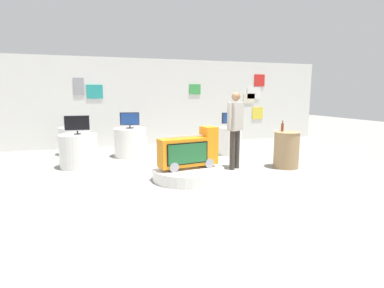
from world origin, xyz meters
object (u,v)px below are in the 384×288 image
object	(u,v)px
tv_on_far_right	(74,121)
bottle_on_side_table	(282,127)
main_display_pedestal	(188,174)
tv_on_center_rear	(77,123)
display_pedestal_left_rear	(230,141)
display_pedestal_center_rear	(79,151)
side_table_round	(286,149)
display_pedestal_right_rear	(130,142)
tv_on_right_rear	(130,120)
tv_on_left_rear	(231,119)
display_pedestal_far_right	(75,141)
shopper_browsing_near_truck	(235,124)
novelty_firetruck_tv	(190,152)

from	to	relation	value
tv_on_far_right	bottle_on_side_table	size ratio (longest dim) A/B	1.50
main_display_pedestal	tv_on_center_rear	distance (m)	2.94
bottle_on_side_table	tv_on_center_rear	bearing A→B (deg)	162.40
display_pedestal_left_rear	display_pedestal_center_rear	distance (m)	4.05
display_pedestal_left_rear	tv_on_far_right	xyz separation A→B (m)	(-4.20, 1.38, 0.57)
display_pedestal_center_rear	bottle_on_side_table	bearing A→B (deg)	-17.65
side_table_round	tv_on_center_rear	bearing A→B (deg)	161.41
display_pedestal_right_rear	display_pedestal_center_rear	bearing A→B (deg)	-145.69
tv_on_far_right	tv_on_right_rear	bearing A→B (deg)	-27.75
tv_on_left_rear	side_table_round	xyz separation A→B (m)	(0.58, -1.83, -0.58)
display_pedestal_right_rear	side_table_round	world-z (taller)	side_table_round
display_pedestal_left_rear	tv_on_center_rear	world-z (taller)	tv_on_center_rear
display_pedestal_center_rear	display_pedestal_right_rear	world-z (taller)	same
main_display_pedestal	tv_on_center_rear	world-z (taller)	tv_on_center_rear
display_pedestal_left_rear	side_table_round	distance (m)	1.93
display_pedestal_right_rear	tv_on_far_right	xyz separation A→B (m)	(-1.47, 0.77, 0.57)
main_display_pedestal	bottle_on_side_table	world-z (taller)	bottle_on_side_table
main_display_pedestal	display_pedestal_far_right	distance (m)	4.17
main_display_pedestal	tv_on_center_rear	size ratio (longest dim) A/B	2.43
tv_on_left_rear	tv_on_far_right	distance (m)	4.42
tv_on_left_rear	shopper_browsing_near_truck	world-z (taller)	shopper_browsing_near_truck
tv_on_left_rear	tv_on_center_rear	size ratio (longest dim) A/B	0.82
display_pedestal_center_rear	tv_on_far_right	world-z (taller)	tv_on_far_right
novelty_firetruck_tv	tv_on_far_right	bearing A→B (deg)	123.81
display_pedestal_center_rear	display_pedestal_far_right	size ratio (longest dim) A/B	1.01
bottle_on_side_table	side_table_round	bearing A→B (deg)	-59.35
novelty_firetruck_tv	display_pedestal_left_rear	world-z (taller)	novelty_firetruck_tv
main_display_pedestal	side_table_round	distance (m)	2.51
display_pedestal_right_rear	display_pedestal_left_rear	bearing A→B (deg)	-12.69
display_pedestal_right_rear	tv_on_far_right	bearing A→B (deg)	152.36
novelty_firetruck_tv	display_pedestal_center_rear	world-z (taller)	novelty_firetruck_tv
tv_on_center_rear	tv_on_right_rear	world-z (taller)	tv_on_center_rear
display_pedestal_left_rear	side_table_round	xyz separation A→B (m)	(0.58, -1.84, 0.04)
display_pedestal_left_rear	tv_on_left_rear	distance (m)	0.62
display_pedestal_left_rear	shopper_browsing_near_truck	distance (m)	1.81
bottle_on_side_table	main_display_pedestal	bearing A→B (deg)	-171.65
novelty_firetruck_tv	bottle_on_side_table	distance (m)	2.44
tv_on_far_right	main_display_pedestal	bearing A→B (deg)	-56.46
tv_on_left_rear	novelty_firetruck_tv	bearing A→B (deg)	-131.95
display_pedestal_center_rear	bottle_on_side_table	distance (m)	4.81
tv_on_center_rear	bottle_on_side_table	world-z (taller)	tv_on_center_rear
novelty_firetruck_tv	tv_on_far_right	distance (m)	4.20
display_pedestal_center_rear	display_pedestal_far_right	bearing A→B (deg)	95.51
bottle_on_side_table	shopper_browsing_near_truck	world-z (taller)	shopper_browsing_near_truck
novelty_firetruck_tv	side_table_round	size ratio (longest dim) A/B	1.48
display_pedestal_center_rear	side_table_round	bearing A→B (deg)	-18.64
display_pedestal_left_rear	tv_on_far_right	world-z (taller)	tv_on_far_right
main_display_pedestal	display_pedestal_right_rear	distance (m)	2.84
display_pedestal_right_rear	shopper_browsing_near_truck	bearing A→B (deg)	-46.07
novelty_firetruck_tv	display_pedestal_far_right	xyz separation A→B (m)	(-2.33, 3.48, -0.18)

